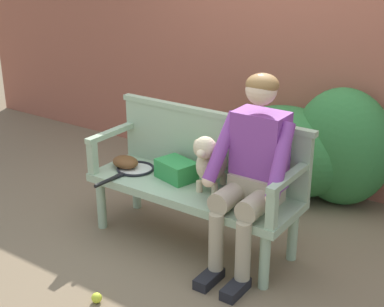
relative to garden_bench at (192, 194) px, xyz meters
name	(u,v)px	position (x,y,z in m)	size (l,w,h in m)	color
ground_plane	(192,242)	(0.00, 0.00, -0.39)	(40.00, 40.00, 0.00)	#7A664C
brick_garden_fence	(294,54)	(0.00, 1.59, 0.75)	(8.00, 0.30, 2.29)	#9E5642
hedge_bush_mid_right	(342,147)	(0.64, 1.25, 0.11)	(0.84, 0.55, 1.00)	#337538
hedge_bush_far_right	(288,151)	(0.19, 1.18, 0.00)	(1.17, 0.74, 0.78)	#337538
garden_bench	(192,194)	(0.00, 0.00, 0.00)	(1.57, 0.54, 0.45)	#9EB793
bench_backrest	(211,143)	(0.00, 0.24, 0.31)	(1.61, 0.06, 0.50)	#9EB793
bench_armrest_left_end	(105,142)	(-0.74, -0.09, 0.26)	(0.06, 0.54, 0.28)	#9EB793
bench_armrest_right_end	(283,190)	(0.74, -0.09, 0.26)	(0.06, 0.54, 0.28)	#9EB793
person_seated	(253,167)	(0.49, -0.02, 0.33)	(0.56, 0.67, 1.32)	black
dog_on_bench	(210,162)	(0.14, 0.02, 0.27)	(0.27, 0.43, 0.43)	beige
tennis_racket	(133,170)	(-0.53, -0.03, 0.07)	(0.30, 0.57, 0.03)	black
baseball_glove	(125,162)	(-0.62, -0.01, 0.11)	(0.22, 0.17, 0.09)	brown
sports_bag	(176,170)	(-0.17, 0.04, 0.13)	(0.28, 0.20, 0.14)	#2D8E42
tennis_ball	(97,298)	(-0.07, -0.94, -0.36)	(0.07, 0.07, 0.07)	#CCDB33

